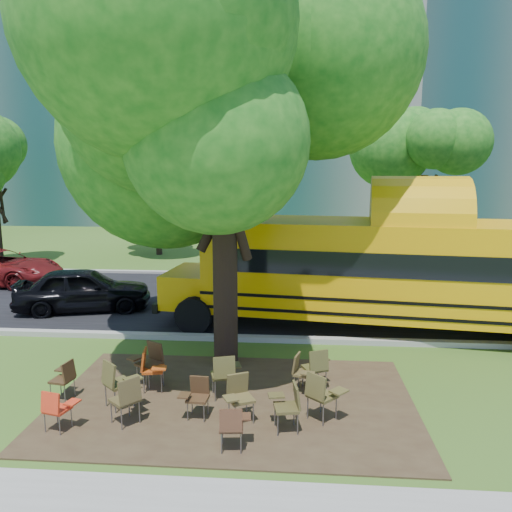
# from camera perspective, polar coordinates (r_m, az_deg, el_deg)

# --- Properties ---
(ground) EXTENTS (160.00, 160.00, 0.00)m
(ground) POSITION_cam_1_polar(r_m,az_deg,el_deg) (10.79, -7.71, -14.82)
(ground) COLOR #37561B
(ground) RESTS_ON ground
(dirt_patch) EXTENTS (7.00, 4.50, 0.03)m
(dirt_patch) POSITION_cam_1_polar(r_m,az_deg,el_deg) (10.18, -2.59, -16.23)
(dirt_patch) COLOR #382819
(dirt_patch) RESTS_ON ground
(asphalt_road) EXTENTS (80.00, 8.00, 0.04)m
(asphalt_road) POSITION_cam_1_polar(r_m,az_deg,el_deg) (17.29, -2.83, -5.06)
(asphalt_road) COLOR black
(asphalt_road) RESTS_ON ground
(kerb_near) EXTENTS (80.00, 0.25, 0.14)m
(kerb_near) POSITION_cam_1_polar(r_m,az_deg,el_deg) (13.50, -5.02, -9.25)
(kerb_near) COLOR gray
(kerb_near) RESTS_ON ground
(kerb_far) EXTENTS (80.00, 0.25, 0.14)m
(kerb_far) POSITION_cam_1_polar(r_m,az_deg,el_deg) (21.24, -1.43, -2.06)
(kerb_far) COLOR gray
(kerb_far) RESTS_ON ground
(building_main) EXTENTS (38.00, 16.00, 22.00)m
(building_main) POSITION_cam_1_polar(r_m,az_deg,el_deg) (47.13, -8.40, 17.84)
(building_main) COLOR gray
(building_main) RESTS_ON ground
(bg_tree_2) EXTENTS (4.80, 4.80, 6.62)m
(bg_tree_2) POSITION_cam_1_polar(r_m,az_deg,el_deg) (26.54, -11.29, 9.18)
(bg_tree_2) COLOR black
(bg_tree_2) RESTS_ON ground
(bg_tree_3) EXTENTS (5.60, 5.60, 7.84)m
(bg_tree_3) POSITION_cam_1_polar(r_m,az_deg,el_deg) (24.28, 18.76, 10.72)
(bg_tree_3) COLOR black
(bg_tree_3) RESTS_ON ground
(main_tree) EXTENTS (7.20, 7.20, 9.49)m
(main_tree) POSITION_cam_1_polar(r_m,az_deg,el_deg) (11.19, -3.76, 17.00)
(main_tree) COLOR black
(main_tree) RESTS_ON ground
(school_bus) EXTENTS (12.89, 4.30, 3.10)m
(school_bus) POSITION_cam_1_polar(r_m,az_deg,el_deg) (14.20, 17.15, -1.50)
(school_bus) COLOR #DF9F07
(school_bus) RESTS_ON ground
(chair_0) EXTENTS (0.59, 0.46, 0.78)m
(chair_0) POSITION_cam_1_polar(r_m,az_deg,el_deg) (9.57, -21.84, -15.68)
(chair_0) COLOR red
(chair_0) RESTS_ON ground
(chair_1) EXTENTS (0.83, 0.66, 0.97)m
(chair_1) POSITION_cam_1_polar(r_m,az_deg,el_deg) (9.99, -15.63, -13.47)
(chair_1) COLOR #4D4621
(chair_1) RESTS_ON ground
(chair_2) EXTENTS (0.62, 0.78, 0.91)m
(chair_2) POSITION_cam_1_polar(r_m,az_deg,el_deg) (9.41, -14.47, -15.18)
(chair_2) COLOR #4B3F20
(chair_2) RESTS_ON ground
(chair_3) EXTENTS (0.52, 0.45, 0.77)m
(chair_3) POSITION_cam_1_polar(r_m,az_deg,el_deg) (9.47, -6.76, -15.32)
(chair_3) COLOR #3F2916
(chair_3) RESTS_ON ground
(chair_4) EXTENTS (0.52, 0.51, 0.79)m
(chair_4) POSITION_cam_1_polar(r_m,az_deg,el_deg) (8.41, -2.69, -18.61)
(chair_4) COLOR #482919
(chair_4) RESTS_ON ground
(chair_5) EXTENTS (0.59, 0.70, 0.87)m
(chair_5) POSITION_cam_1_polar(r_m,az_deg,el_deg) (9.26, -2.00, -15.42)
(chair_5) COLOR brown
(chair_5) RESTS_ON ground
(chair_6) EXTENTS (0.60, 0.59, 0.87)m
(chair_6) POSITION_cam_1_polar(r_m,az_deg,el_deg) (8.97, 3.79, -16.33)
(chair_6) COLOR #473F1E
(chair_6) RESTS_ON ground
(chair_7) EXTENTS (0.80, 0.63, 0.93)m
(chair_7) POSITION_cam_1_polar(r_m,az_deg,el_deg) (9.30, 7.50, -15.17)
(chair_7) COLOR brown
(chair_7) RESTS_ON ground
(chair_8) EXTENTS (0.47, 0.59, 0.80)m
(chair_8) POSITION_cam_1_polar(r_m,az_deg,el_deg) (10.75, -21.04, -12.66)
(chair_8) COLOR #3E2916
(chair_8) RESTS_ON ground
(chair_9) EXTENTS (0.77, 0.60, 0.91)m
(chair_9) POSITION_cam_1_polar(r_m,az_deg,el_deg) (10.93, -12.02, -11.42)
(chair_9) COLOR #432C18
(chair_9) RESTS_ON ground
(chair_10) EXTENTS (0.60, 0.60, 0.89)m
(chair_10) POSITION_cam_1_polar(r_m,az_deg,el_deg) (10.60, -11.98, -12.18)
(chair_10) COLOR #AE4312
(chair_10) RESTS_ON ground
(chair_11) EXTENTS (0.63, 0.68, 0.93)m
(chair_11) POSITION_cam_1_polar(r_m,az_deg,el_deg) (10.08, -3.60, -13.04)
(chair_11) COLOR #4D4921
(chair_11) RESTS_ON ground
(chair_12) EXTENTS (0.49, 0.62, 0.81)m
(chair_12) POSITION_cam_1_polar(r_m,az_deg,el_deg) (10.37, 5.22, -12.81)
(chair_12) COLOR #504322
(chair_12) RESTS_ON ground
(chair_13) EXTENTS (0.61, 0.71, 0.90)m
(chair_13) POSITION_cam_1_polar(r_m,az_deg,el_deg) (10.50, 6.98, -12.22)
(chair_13) COLOR #48451F
(chair_13) RESTS_ON ground
(black_car) EXTENTS (4.43, 2.66, 1.41)m
(black_car) POSITION_cam_1_polar(r_m,az_deg,el_deg) (16.84, -19.11, -3.62)
(black_car) COLOR black
(black_car) RESTS_ON ground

